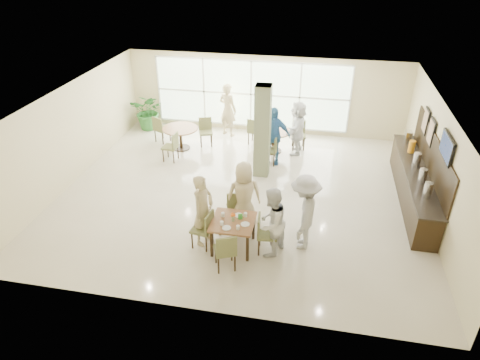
% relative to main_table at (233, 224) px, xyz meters
% --- Properties ---
extents(ground, '(10.00, 10.00, 0.00)m').
position_rel_main_table_xyz_m(ground, '(-0.29, 2.47, -0.66)').
color(ground, beige).
rests_on(ground, ground).
extents(room_shell, '(10.00, 10.00, 10.00)m').
position_rel_main_table_xyz_m(room_shell, '(-0.29, 2.47, 1.04)').
color(room_shell, white).
rests_on(room_shell, ground).
extents(window_bank, '(7.00, 0.04, 7.00)m').
position_rel_main_table_xyz_m(window_bank, '(-0.79, 6.93, 0.74)').
color(window_bank, silver).
rests_on(window_bank, ground).
extents(column, '(0.45, 0.45, 2.80)m').
position_rel_main_table_xyz_m(column, '(0.11, 3.67, 0.74)').
color(column, '#777E57').
rests_on(column, ground).
extents(main_table, '(0.98, 0.98, 0.75)m').
position_rel_main_table_xyz_m(main_table, '(0.00, 0.00, 0.00)').
color(main_table, brown).
rests_on(main_table, ground).
extents(round_table_left, '(1.19, 1.19, 0.75)m').
position_rel_main_table_xyz_m(round_table_left, '(-2.86, 4.93, -0.07)').
color(round_table_left, brown).
rests_on(round_table_left, ground).
extents(round_table_right, '(1.11, 1.11, 0.75)m').
position_rel_main_table_xyz_m(round_table_right, '(0.26, 5.30, -0.08)').
color(round_table_right, brown).
rests_on(round_table_right, ground).
extents(chairs_main_table, '(2.02, 1.96, 0.95)m').
position_rel_main_table_xyz_m(chairs_main_table, '(-0.00, -0.02, -0.18)').
color(chairs_main_table, olive).
rests_on(chairs_main_table, ground).
extents(chairs_table_left, '(2.17, 1.90, 0.95)m').
position_rel_main_table_xyz_m(chairs_table_left, '(-2.89, 4.90, -0.18)').
color(chairs_table_left, olive).
rests_on(chairs_table_left, ground).
extents(chairs_table_right, '(2.04, 1.92, 0.95)m').
position_rel_main_table_xyz_m(chairs_table_right, '(0.31, 5.30, -0.18)').
color(chairs_table_right, olive).
rests_on(chairs_table_right, ground).
extents(tabletop_clutter, '(0.70, 0.74, 0.21)m').
position_rel_main_table_xyz_m(tabletop_clutter, '(0.03, -0.02, 0.15)').
color(tabletop_clutter, white).
rests_on(tabletop_clutter, main_table).
extents(buffet_counter, '(0.64, 4.70, 1.95)m').
position_rel_main_table_xyz_m(buffet_counter, '(4.41, 2.97, -0.11)').
color(buffet_counter, black).
rests_on(buffet_counter, ground).
extents(wall_tv, '(0.06, 1.00, 0.58)m').
position_rel_main_table_xyz_m(wall_tv, '(4.65, 1.87, 1.49)').
color(wall_tv, black).
rests_on(wall_tv, ground).
extents(framed_art_a, '(0.05, 0.55, 0.70)m').
position_rel_main_table_xyz_m(framed_art_a, '(4.66, 3.47, 1.19)').
color(framed_art_a, black).
rests_on(framed_art_a, ground).
extents(framed_art_b, '(0.05, 0.55, 0.70)m').
position_rel_main_table_xyz_m(framed_art_b, '(4.66, 4.27, 1.19)').
color(framed_art_b, black).
rests_on(framed_art_b, ground).
extents(potted_plant, '(1.29, 1.29, 1.39)m').
position_rel_main_table_xyz_m(potted_plant, '(-4.53, 6.37, 0.03)').
color(potted_plant, '#2D712E').
rests_on(potted_plant, ground).
extents(teen_left, '(0.61, 0.75, 1.77)m').
position_rel_main_table_xyz_m(teen_left, '(-0.72, 0.10, 0.22)').
color(teen_left, '#C7B484').
rests_on(teen_left, ground).
extents(teen_far, '(0.98, 0.74, 1.77)m').
position_rel_main_table_xyz_m(teen_far, '(0.09, 0.90, 0.23)').
color(teen_far, '#C7B484').
rests_on(teen_far, ground).
extents(teen_right, '(0.90, 1.00, 1.69)m').
position_rel_main_table_xyz_m(teen_right, '(0.87, -0.02, 0.19)').
color(teen_right, white).
rests_on(teen_right, ground).
extents(teen_standing, '(0.76, 1.24, 1.86)m').
position_rel_main_table_xyz_m(teen_standing, '(1.57, 0.39, 0.27)').
color(teen_standing, '#B8B9BB').
rests_on(teen_standing, ground).
extents(adult_a, '(1.13, 0.68, 1.87)m').
position_rel_main_table_xyz_m(adult_a, '(0.33, 4.48, 0.28)').
color(adult_a, teal).
rests_on(adult_a, ground).
extents(adult_b, '(0.82, 1.70, 1.79)m').
position_rel_main_table_xyz_m(adult_b, '(1.04, 5.37, 0.24)').
color(adult_b, white).
rests_on(adult_b, ground).
extents(adult_standing, '(0.83, 0.71, 1.93)m').
position_rel_main_table_xyz_m(adult_standing, '(-1.52, 6.37, 0.31)').
color(adult_standing, '#C7B484').
rests_on(adult_standing, ground).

